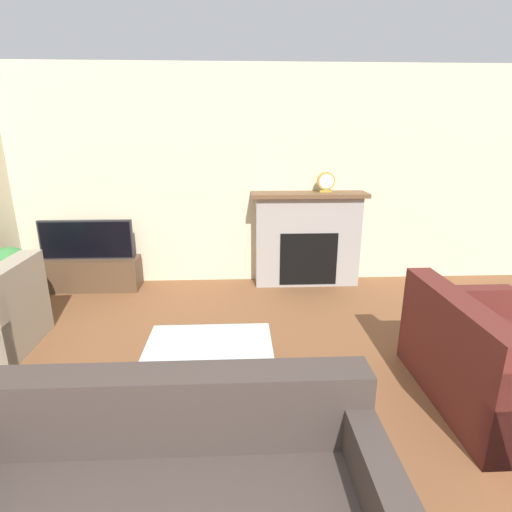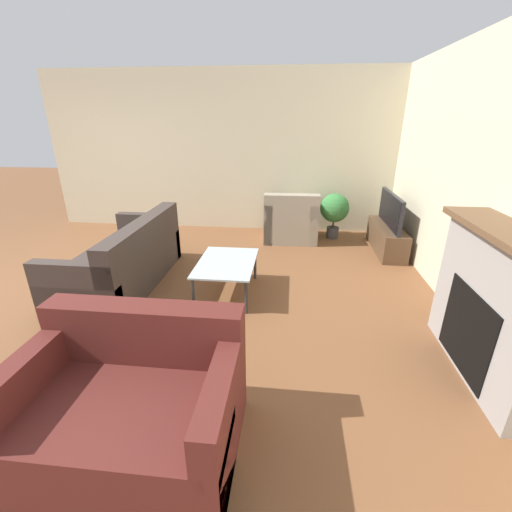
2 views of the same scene
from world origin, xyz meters
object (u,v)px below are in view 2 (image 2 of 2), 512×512
at_px(couch_loveseat, 132,406).
at_px(potted_plant, 334,210).
at_px(coffee_table, 227,265).
at_px(armchair_by_window, 291,222).
at_px(tv, 391,210).
at_px(couch_sectional, 125,262).

distance_m(couch_loveseat, potted_plant, 4.52).
height_order(coffee_table, potted_plant, potted_plant).
distance_m(couch_loveseat, armchair_by_window, 4.14).
bearing_deg(couch_loveseat, armchair_by_window, 77.17).
distance_m(tv, coffee_table, 2.75).
xyz_separation_m(armchair_by_window, coffee_table, (2.00, -0.71, 0.06)).
height_order(tv, couch_loveseat, tv).
distance_m(coffee_table, potted_plant, 2.60).
bearing_deg(couch_loveseat, potted_plant, 68.70).
relative_size(armchair_by_window, coffee_table, 0.94).
distance_m(couch_sectional, couch_loveseat, 2.40).
height_order(couch_loveseat, potted_plant, couch_loveseat).
bearing_deg(potted_plant, couch_sectional, -52.76).
height_order(armchair_by_window, coffee_table, armchair_by_window).
xyz_separation_m(tv, potted_plant, (-0.53, -0.76, -0.15)).
bearing_deg(tv, coffee_table, -53.19).
bearing_deg(coffee_table, armchair_by_window, 160.44).
bearing_deg(potted_plant, armchair_by_window, -76.68).
bearing_deg(armchair_by_window, coffee_table, 69.38).
bearing_deg(coffee_table, couch_loveseat, -5.84).
height_order(couch_sectional, potted_plant, couch_sectional).
xyz_separation_m(couch_sectional, coffee_table, (0.11, 1.28, 0.07)).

